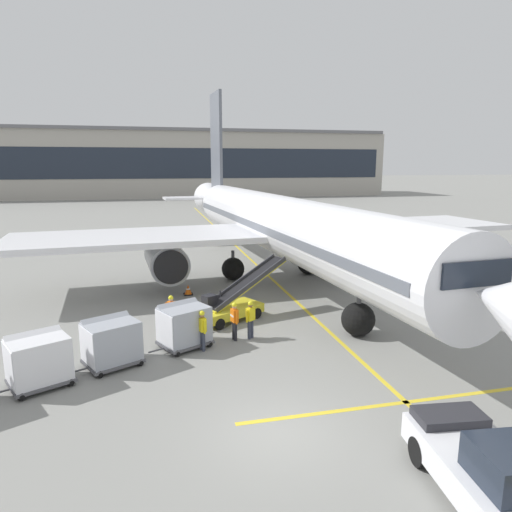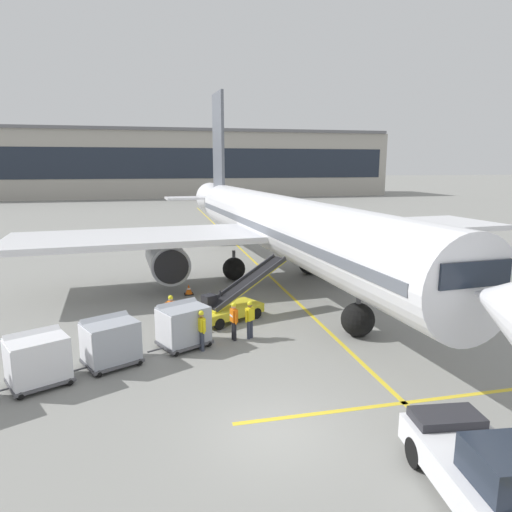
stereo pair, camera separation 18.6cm
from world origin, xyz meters
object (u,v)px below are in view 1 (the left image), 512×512
at_px(ground_crew_by_loader, 171,311).
at_px(ground_crew_wingwalker, 202,328).
at_px(baggage_cart_second, 111,341).
at_px(ground_crew_by_carts, 250,317).
at_px(ground_crew_marshaller, 234,319).
at_px(safety_cone_engine_keepout, 206,302).
at_px(baggage_cart_lead, 184,324).
at_px(belt_loader, 233,303).
at_px(parked_airplane, 277,225).
at_px(baggage_cart_third, 38,359).
at_px(pushback_tug, 489,470).
at_px(safety_cone_wingtip, 188,290).

relative_size(ground_crew_by_loader, ground_crew_wingwalker, 1.00).
bearing_deg(baggage_cart_second, ground_crew_by_carts, 14.66).
bearing_deg(ground_crew_wingwalker, ground_crew_marshaller, 28.70).
xyz_separation_m(ground_crew_by_carts, safety_cone_engine_keepout, (-1.44, 4.76, -0.62)).
height_order(baggage_cart_lead, safety_cone_engine_keepout, baggage_cart_lead).
relative_size(ground_crew_marshaller, safety_cone_engine_keepout, 2.24).
bearing_deg(belt_loader, parked_airplane, 59.21).
height_order(parked_airplane, ground_crew_by_carts, parked_airplane).
bearing_deg(ground_crew_wingwalker, baggage_cart_third, -163.13).
relative_size(parked_airplane, baggage_cart_lead, 15.45).
xyz_separation_m(ground_crew_by_carts, ground_crew_marshaller, (-0.73, -0.04, 0.00)).
bearing_deg(ground_crew_marshaller, baggage_cart_third, -160.56).
bearing_deg(baggage_cart_lead, ground_crew_by_loader, 101.87).
xyz_separation_m(parked_airplane, pushback_tug, (-0.86, -21.14, -2.96)).
bearing_deg(baggage_cart_lead, baggage_cart_third, -155.25).
bearing_deg(safety_cone_engine_keepout, belt_loader, -60.14).
height_order(belt_loader, safety_cone_wingtip, belt_loader).
height_order(pushback_tug, ground_crew_by_carts, pushback_tug).
xyz_separation_m(belt_loader, baggage_cart_third, (-7.91, -5.46, 0.15)).
bearing_deg(safety_cone_wingtip, ground_crew_marshaller, -79.83).
height_order(baggage_cart_third, ground_crew_wingwalker, baggage_cart_third).
distance_m(ground_crew_by_loader, ground_crew_marshaller, 3.19).
bearing_deg(ground_crew_wingwalker, safety_cone_wingtip, 89.17).
bearing_deg(pushback_tug, safety_cone_wingtip, 105.53).
bearing_deg(ground_crew_by_carts, baggage_cart_lead, -174.91).
height_order(belt_loader, ground_crew_by_carts, belt_loader).
relative_size(pushback_tug, ground_crew_by_carts, 2.64).
height_order(pushback_tug, safety_cone_engine_keepout, pushback_tug).
xyz_separation_m(pushback_tug, safety_cone_engine_keepout, (-4.56, 15.91, -0.45)).
height_order(ground_crew_marshaller, ground_crew_wingwalker, same).
xyz_separation_m(parked_airplane, baggage_cart_lead, (-6.97, -10.25, -2.78)).
distance_m(ground_crew_by_carts, safety_cone_wingtip, 8.07).
xyz_separation_m(ground_crew_marshaller, ground_crew_wingwalker, (-1.52, -0.83, 0.00)).
xyz_separation_m(belt_loader, ground_crew_wingwalker, (-1.95, -3.65, 0.15)).
bearing_deg(belt_loader, baggage_cart_second, -142.14).
xyz_separation_m(parked_airplane, baggage_cart_third, (-12.20, -12.66, -2.78)).
distance_m(baggage_cart_second, baggage_cart_third, 2.62).
bearing_deg(baggage_cart_third, ground_crew_wingwalker, 16.87).
relative_size(pushback_tug, safety_cone_wingtip, 7.42).
relative_size(baggage_cart_second, safety_cone_engine_keepout, 3.57).
distance_m(baggage_cart_third, ground_crew_wingwalker, 6.23).
xyz_separation_m(baggage_cart_lead, ground_crew_marshaller, (2.25, 0.23, -0.00)).
bearing_deg(pushback_tug, ground_crew_by_carts, 105.64).
distance_m(baggage_cart_lead, ground_crew_by_loader, 2.03).
distance_m(ground_crew_by_loader, ground_crew_by_carts, 3.81).
bearing_deg(ground_crew_by_carts, baggage_cart_second, -165.34).
distance_m(parked_airplane, belt_loader, 8.88).
bearing_deg(safety_cone_wingtip, ground_crew_wingwalker, -90.83).
bearing_deg(safety_cone_wingtip, parked_airplane, 20.07).
relative_size(baggage_cart_lead, baggage_cart_second, 1.00).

